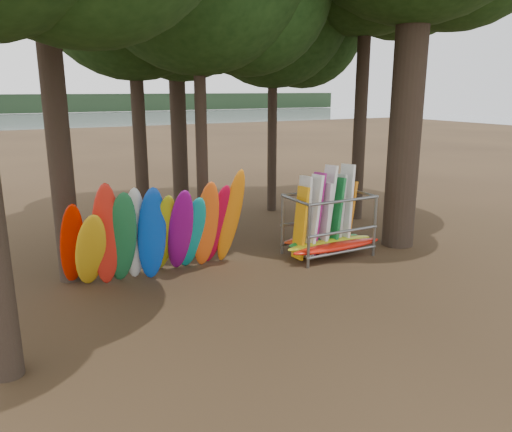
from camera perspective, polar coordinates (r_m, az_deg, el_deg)
name	(u,v)px	position (r m, az deg, el deg)	size (l,w,h in m)	color
ground	(288,274)	(14.39, 3.68, -6.61)	(120.00, 120.00, 0.00)	#47331E
lake	(51,129)	(71.97, -22.34, 9.20)	(160.00, 160.00, 0.00)	gray
far_shore	(25,104)	(121.69, -24.94, 11.57)	(160.00, 4.00, 4.00)	black
oak_3	(273,8)	(21.40, 1.98, 22.65)	(7.14, 7.14, 11.35)	black
kayak_row	(156,234)	(13.75, -11.39, -2.04)	(5.08, 2.19, 3.16)	red
storage_rack	(328,226)	(15.88, 8.21, -1.16)	(3.23, 1.61, 2.84)	slate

